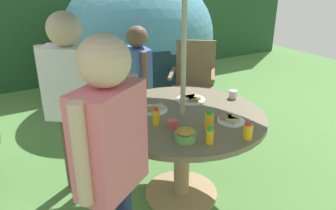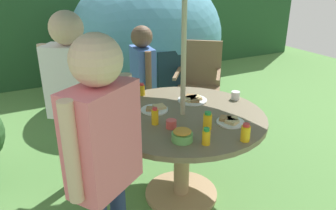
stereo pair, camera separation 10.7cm
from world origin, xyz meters
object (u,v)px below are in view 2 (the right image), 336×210
at_px(juice_bottle_mid_right, 155,116).
at_px(juice_bottle_mid_left, 208,121).
at_px(wooden_chair, 198,81).
at_px(juice_bottle_near_right, 142,90).
at_px(cup_near, 171,124).
at_px(cup_far, 235,95).
at_px(child_in_blue_shirt, 143,71).
at_px(juice_bottle_far_right, 246,133).
at_px(dome_tent, 148,37).
at_px(juice_bottle_near_left, 206,137).
at_px(juice_bottle_center_back, 113,113).
at_px(snack_bowl, 182,135).
at_px(plate_front_edge, 230,121).
at_px(plate_far_left, 192,99).
at_px(plate_center_front, 155,109).
at_px(child_in_pink_shirt, 103,139).
at_px(garden_table, 182,134).
at_px(child_in_white_shirt, 72,82).

bearing_deg(juice_bottle_mid_right, juice_bottle_mid_left, -39.29).
xyz_separation_m(wooden_chair, juice_bottle_mid_right, (-1.06, -1.12, 0.24)).
distance_m(juice_bottle_near_right, cup_near, 0.67).
bearing_deg(cup_far, child_in_blue_shirt, 115.97).
height_order(juice_bottle_far_right, cup_near, juice_bottle_far_right).
height_order(juice_bottle_far_right, juice_bottle_mid_left, juice_bottle_mid_left).
bearing_deg(juice_bottle_mid_right, cup_far, 8.97).
xyz_separation_m(child_in_blue_shirt, juice_bottle_mid_right, (-0.35, -1.02, -0.00)).
xyz_separation_m(dome_tent, juice_bottle_far_right, (-0.56, -2.71, -0.08)).
bearing_deg(juice_bottle_near_left, juice_bottle_center_back, 124.91).
distance_m(snack_bowl, cup_near, 0.19).
bearing_deg(plate_front_edge, juice_bottle_mid_left, -178.65).
bearing_deg(wooden_chair, juice_bottle_near_left, -83.52).
relative_size(dome_tent, plate_far_left, 8.89).
distance_m(wooden_chair, snack_bowl, 1.75).
bearing_deg(plate_far_left, juice_bottle_mid_left, -109.99).
relative_size(child_in_blue_shirt, juice_bottle_mid_right, 9.90).
relative_size(wooden_chair, plate_far_left, 4.08).
bearing_deg(plate_center_front, juice_bottle_mid_left, -68.23).
bearing_deg(wooden_chair, child_in_pink_shirt, -97.50).
height_order(garden_table, child_in_pink_shirt, child_in_pink_shirt).
bearing_deg(garden_table, juice_bottle_mid_left, -84.88).
relative_size(child_in_blue_shirt, plate_front_edge, 6.28).
bearing_deg(plate_far_left, plate_center_front, -173.75).
distance_m(garden_table, juice_bottle_far_right, 0.59).
height_order(garden_table, plate_front_edge, plate_front_edge).
bearing_deg(juice_bottle_near_right, juice_bottle_center_back, -134.57).
xyz_separation_m(snack_bowl, juice_bottle_near_left, (0.11, -0.10, 0.01)).
bearing_deg(plate_far_left, child_in_blue_shirt, 97.59).
distance_m(plate_far_left, cup_near, 0.52).
relative_size(juice_bottle_near_left, juice_bottle_mid_left, 0.88).
bearing_deg(juice_bottle_far_right, garden_table, 105.11).
bearing_deg(cup_far, juice_bottle_near_left, -140.52).
relative_size(juice_bottle_near_right, juice_bottle_far_right, 0.89).
relative_size(garden_table, wooden_chair, 1.26).
bearing_deg(juice_bottle_mid_right, garden_table, 13.28).
relative_size(plate_far_left, juice_bottle_mid_left, 1.91).
bearing_deg(juice_bottle_center_back, cup_far, -2.75).
bearing_deg(snack_bowl, plate_front_edge, 9.38).
height_order(plate_far_left, juice_bottle_near_right, juice_bottle_near_right).
bearing_deg(plate_far_left, cup_near, -136.82).
xyz_separation_m(wooden_chair, child_in_white_shirt, (-1.48, -0.56, 0.39)).
distance_m(child_in_pink_shirt, juice_bottle_near_right, 1.18).
xyz_separation_m(child_in_white_shirt, juice_bottle_mid_right, (0.42, -0.56, -0.15)).
distance_m(wooden_chair, plate_center_front, 1.34).
bearing_deg(juice_bottle_near_right, garden_table, -77.69).
height_order(garden_table, child_in_white_shirt, child_in_white_shirt).
relative_size(child_in_pink_shirt, juice_bottle_mid_left, 11.70).
height_order(juice_bottle_near_right, juice_bottle_mid_right, juice_bottle_mid_right).
xyz_separation_m(juice_bottle_mid_left, cup_near, (-0.20, 0.12, -0.03)).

